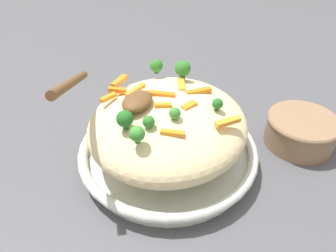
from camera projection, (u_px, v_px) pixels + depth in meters
name	position (u px, v px, depth m)	size (l,w,h in m)	color
ground_plane	(168.00, 160.00, 0.53)	(2.40, 2.40, 0.00)	#4C4C51
serving_bowl	(168.00, 151.00, 0.52)	(0.30, 0.30, 0.04)	silver
pasta_mound	(168.00, 124.00, 0.48)	(0.26, 0.25, 0.09)	beige
carrot_piece_0	(160.00, 105.00, 0.45)	(0.02, 0.01, 0.01)	orange
carrot_piece_1	(108.00, 97.00, 0.47)	(0.03, 0.01, 0.01)	orange
carrot_piece_2	(190.00, 104.00, 0.45)	(0.03, 0.01, 0.01)	orange
carrot_piece_3	(161.00, 94.00, 0.47)	(0.04, 0.01, 0.01)	orange
carrot_piece_4	(135.00, 90.00, 0.49)	(0.04, 0.01, 0.01)	orange
carrot_piece_5	(199.00, 92.00, 0.48)	(0.04, 0.01, 0.01)	orange
carrot_piece_6	(117.00, 91.00, 0.49)	(0.03, 0.01, 0.01)	orange
carrot_piece_7	(172.00, 133.00, 0.40)	(0.03, 0.01, 0.01)	orange
carrot_piece_8	(228.00, 122.00, 0.42)	(0.04, 0.01, 0.01)	orange
carrot_piece_9	(128.00, 116.00, 0.43)	(0.03, 0.01, 0.01)	orange
carrot_piece_10	(119.00, 81.00, 0.51)	(0.04, 0.01, 0.01)	orange
carrot_piece_11	(179.00, 84.00, 0.50)	(0.04, 0.01, 0.01)	orange
broccoli_floret_0	(139.00, 135.00, 0.38)	(0.02, 0.02, 0.02)	#377928
broccoli_floret_1	(125.00, 119.00, 0.41)	(0.02, 0.02, 0.03)	#205B1C
broccoli_floret_2	(183.00, 69.00, 0.51)	(0.03, 0.03, 0.03)	#296820
broccoli_floret_3	(147.00, 122.00, 0.41)	(0.02, 0.02, 0.02)	#296820
broccoli_floret_4	(218.00, 104.00, 0.44)	(0.02, 0.02, 0.02)	#205B1C
broccoli_floret_5	(156.00, 66.00, 0.53)	(0.02, 0.02, 0.03)	#296820
broccoli_floret_6	(175.00, 113.00, 0.42)	(0.02, 0.02, 0.02)	#377928
serving_spoon	(112.00, 94.00, 0.43)	(0.16, 0.14, 0.08)	brown
companion_bowl	(301.00, 130.00, 0.55)	(0.13, 0.13, 0.05)	#8C6B4C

